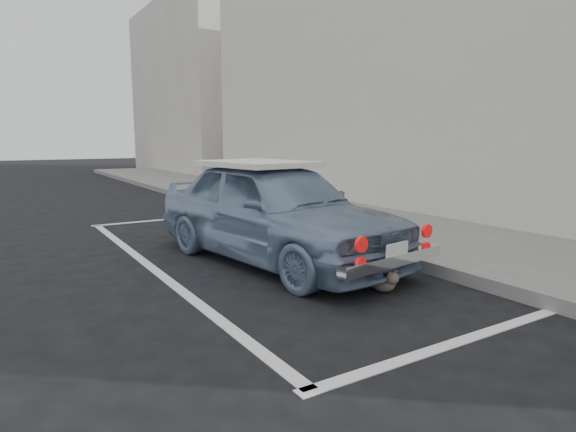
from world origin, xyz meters
name	(u,v)px	position (x,y,z in m)	size (l,w,h in m)	color
ground	(367,335)	(0.00, 0.00, 0.00)	(80.00, 80.00, 0.00)	black
sidewalk	(440,240)	(3.20, 2.00, 0.07)	(2.80, 40.00, 0.15)	slate
shop_building	(475,48)	(6.33, 4.00, 3.49)	(3.50, 18.00, 7.00)	beige
building_far	(195,89)	(6.35, 20.00, 4.00)	(3.50, 10.00, 8.00)	#B6ADA5
pline_rear	(457,342)	(0.50, -0.50, 0.00)	(3.00, 0.12, 0.01)	silver
pline_front	(171,219)	(0.50, 6.50, 0.00)	(3.00, 0.12, 0.01)	silver
pline_side	(152,268)	(-0.90, 3.00, 0.00)	(0.12, 7.00, 0.01)	silver
retro_coupe	(275,210)	(0.60, 2.51, 0.68)	(2.12, 4.12, 1.34)	#748AA9
cat	(383,280)	(0.90, 0.78, 0.13)	(0.24, 0.52, 0.28)	#7A6F5D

